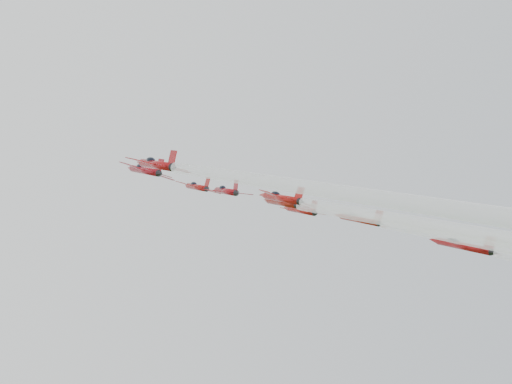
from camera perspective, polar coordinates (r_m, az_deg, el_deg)
jet_lead at (r=150.94m, az=-4.78°, el=0.42°), size 10.40×13.52×7.87m
jet_row2_left at (r=124.37m, az=-8.90°, el=1.74°), size 10.54×13.70×7.98m
jet_row2_center at (r=129.94m, az=-2.45°, el=0.09°), size 9.89×12.85×7.48m
jet_row2_right at (r=138.18m, az=3.56°, el=-1.44°), size 9.91×12.87×7.50m
jet_center at (r=81.02m, az=17.76°, el=-3.58°), size 9.53×92.05×49.15m
jet_rear_farleft at (r=50.97m, az=7.14°, el=0.39°), size 8.76×84.64×45.20m
jet_rear_left at (r=66.69m, az=19.02°, el=-3.27°), size 8.48×81.94×43.76m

